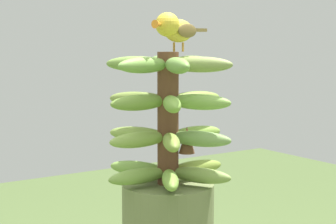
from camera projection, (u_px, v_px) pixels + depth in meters
banana_bunch at (169, 119)px, 1.37m from camera, size 0.29×0.31×0.30m
perched_bird at (175, 28)px, 1.37m from camera, size 0.09×0.19×0.09m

